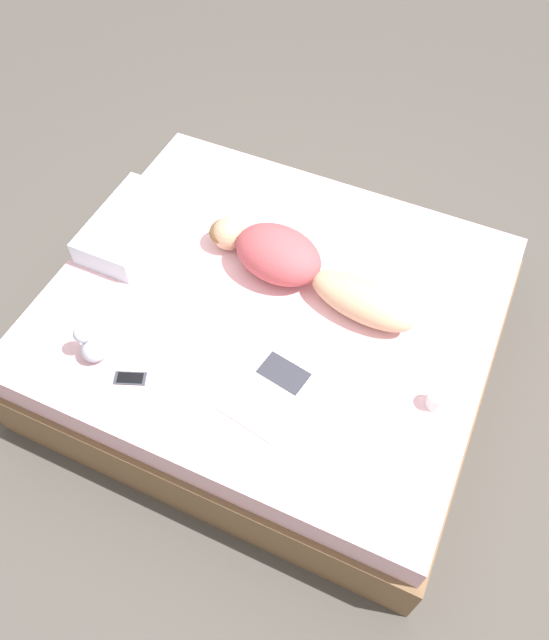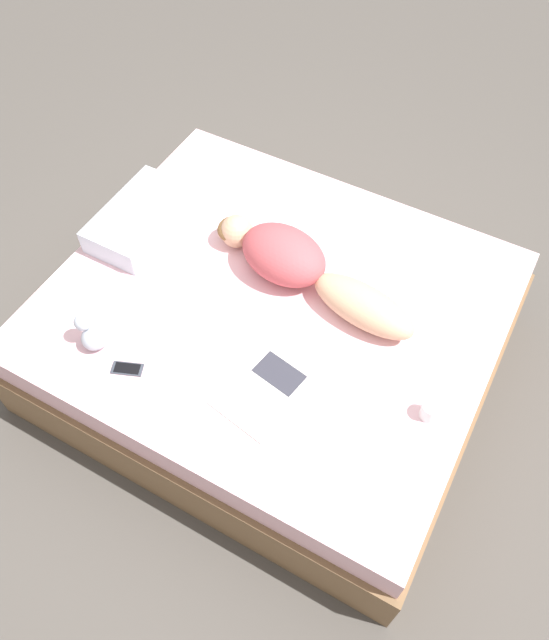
# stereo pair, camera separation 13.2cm
# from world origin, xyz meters

# --- Properties ---
(ground_plane) EXTENTS (12.00, 12.00, 0.00)m
(ground_plane) POSITION_xyz_m (0.00, 0.00, 0.00)
(ground_plane) COLOR #4C4742
(bed) EXTENTS (1.96, 2.22, 0.56)m
(bed) POSITION_xyz_m (0.00, 0.00, 0.28)
(bed) COLOR brown
(bed) RESTS_ON ground_plane
(person) EXTENTS (0.43, 1.19, 0.24)m
(person) POSITION_xyz_m (0.18, -0.06, 0.67)
(person) COLOR tan
(person) RESTS_ON bed
(open_magazine) EXTENTS (0.48, 0.39, 0.01)m
(open_magazine) POSITION_xyz_m (-0.46, -0.21, 0.57)
(open_magazine) COLOR silver
(open_magazine) RESTS_ON bed
(coffee_mug) EXTENTS (0.11, 0.08, 0.09)m
(coffee_mug) POSITION_xyz_m (-0.23, -0.90, 0.61)
(coffee_mug) COLOR white
(coffee_mug) RESTS_ON bed
(cell_phone) EXTENTS (0.12, 0.16, 0.01)m
(cell_phone) POSITION_xyz_m (-0.68, 0.40, 0.57)
(cell_phone) COLOR #333842
(cell_phone) RESTS_ON bed
(plush_toy) EXTENTS (0.14, 0.15, 0.19)m
(plush_toy) POSITION_xyz_m (-0.63, 0.62, 0.64)
(plush_toy) COLOR #B2BCCC
(plush_toy) RESTS_ON bed
(pillow) EXTENTS (0.60, 0.34, 0.14)m
(pillow) POSITION_xyz_m (0.09, 0.87, 0.63)
(pillow) COLOR silver
(pillow) RESTS_ON bed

